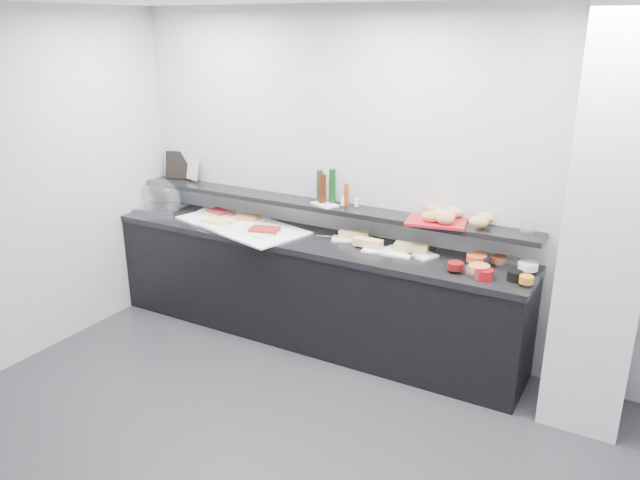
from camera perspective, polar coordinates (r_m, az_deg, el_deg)
The scene contains 56 objects.
back_wall at distance 4.91m, azimuth 7.78°, elevation 4.85°, with size 5.00×0.02×2.70m, color #ABAEB2.
column at distance 4.26m, azimuth 24.94°, elevation 0.98°, with size 0.50×0.50×2.70m, color silver.
buffet_cabinet at distance 5.25m, azimuth -1.04°, elevation -4.72°, with size 3.60×0.60×0.85m, color black.
counter_top at distance 5.08m, azimuth -1.07°, elevation -0.07°, with size 3.62×0.62×0.05m, color black.
wall_shelf at distance 5.15m, azimuth -0.09°, elevation 3.17°, with size 3.60×0.25×0.04m, color black.
cloche_base at distance 6.00m, azimuth -14.35°, elevation 2.80°, with size 0.43×0.29×0.04m, color silver.
cloche_dome at distance 6.00m, azimuth -14.34°, elevation 3.85°, with size 0.45×0.29×0.34m, color silver.
linen_runner at distance 5.42m, azimuth -7.20°, elevation 1.36°, with size 1.19×0.56×0.01m, color white.
platter_meat_a at distance 5.76m, azimuth -9.61°, elevation 2.47°, with size 0.33×0.22×0.01m, color silver.
food_meat_a at distance 5.73m, azimuth -9.23°, elevation 2.61°, with size 0.21×0.13×0.02m, color maroon.
platter_salmon at distance 5.55m, azimuth -6.36°, elevation 2.01°, with size 0.29×0.19×0.01m, color silver.
food_salmon at distance 5.52m, azimuth -6.62°, elevation 2.11°, with size 0.20×0.13×0.02m, color orange.
platter_cheese at distance 5.37m, azimuth -9.44°, elevation 1.26°, with size 0.29×0.20×0.01m, color white.
food_cheese at distance 5.45m, azimuth -9.44°, elevation 1.74°, with size 0.23×0.15×0.02m, color #FCDE62.
platter_meat_b at distance 5.17m, azimuth -5.78°, elevation 0.72°, with size 0.31×0.21×0.01m, color white.
food_meat_b at distance 5.18m, azimuth -5.10°, elevation 0.99°, with size 0.24×0.15×0.02m, color maroon.
sandwich_plate_left at distance 5.03m, azimuth 2.96°, elevation 0.07°, with size 0.32×0.14×0.01m, color white.
sandwich_food_left at distance 5.02m, azimuth 3.16°, elevation 0.49°, with size 0.24×0.09×0.06m, color #E2C276.
tongs_left at distance 5.05m, azimuth 0.54°, elevation 0.35°, with size 0.01×0.01×0.16m, color silver.
sandwich_plate_mid at distance 4.78m, azimuth 6.26°, elevation -1.06°, with size 0.39×0.17×0.01m, color white.
sandwich_food_mid at distance 4.84m, azimuth 4.39°, elevation -0.24°, with size 0.23×0.09×0.06m, color tan.
tongs_mid at distance 4.71m, azimuth 5.13°, elevation -1.15°, with size 0.01×0.01×0.16m, color #B6B8BD.
sandwich_plate_right at distance 4.81m, azimuth 8.50°, elevation -1.03°, with size 0.39×0.17×0.01m, color white.
sandwich_food_right at distance 4.78m, azimuth 8.34°, elevation -0.67°, with size 0.25×0.10×0.06m, color tan.
tongs_right at distance 4.70m, azimuth 8.17°, elevation -1.34°, with size 0.01×0.01×0.16m, color silver.
bowl_glass_fruit at distance 4.67m, azimuth 14.56°, elevation -1.71°, with size 0.16×0.16×0.07m, color silver.
fill_glass_fruit at distance 4.64m, azimuth 14.14°, elevation -1.63°, with size 0.15×0.15×0.05m, color #DB531D.
bowl_black_jam at distance 4.65m, azimuth 14.39°, elevation -1.78°, with size 0.13×0.13×0.07m, color black.
fill_black_jam at distance 4.66m, azimuth 16.03°, elevation -1.71°, with size 0.11×0.11×0.05m, color #62240E.
bowl_glass_cream at distance 4.64m, azimuth 16.78°, elevation -2.04°, with size 0.17×0.17×0.07m, color silver.
fill_glass_cream at distance 4.60m, azimuth 18.49°, elevation -2.27°, with size 0.14×0.14×0.05m, color white.
bowl_red_jam at distance 4.40m, azimuth 14.72°, elevation -3.03°, with size 0.13×0.13×0.07m, color maroon.
fill_red_jam at distance 4.47m, azimuth 12.26°, elevation -2.31°, with size 0.11×0.11×0.05m, color #5D0F0D.
bowl_glass_salmon at distance 4.42m, azimuth 14.24°, elevation -2.87°, with size 0.16×0.16×0.07m, color white.
fill_glass_salmon at distance 4.45m, azimuth 14.34°, elevation -2.54°, with size 0.14×0.14×0.05m, color orange.
bowl_black_fruit at distance 4.42m, azimuth 17.38°, elevation -3.15°, with size 0.11×0.11×0.07m, color black.
fill_black_fruit at distance 4.35m, azimuth 18.35°, elevation -3.45°, with size 0.09×0.09×0.05m, color orange.
framed_print at distance 6.11m, azimuth -12.84°, elevation 6.70°, with size 0.25×0.02×0.26m, color black.
print_art at distance 5.96m, azimuth -11.55°, elevation 6.47°, with size 0.17×0.00×0.22m, color #CBA092.
condiment_tray at distance 5.09m, azimuth 0.45°, elevation 3.28°, with size 0.22×0.14×0.01m, color white.
bottle_green_a at distance 5.14m, azimuth -0.02°, elevation 5.01°, with size 0.05×0.05×0.26m, color #103D1C.
bottle_brown at distance 5.09m, azimuth 0.20°, elevation 4.75°, with size 0.06×0.06×0.24m, color #3A180A.
bottle_green_b at distance 5.09m, azimuth 1.13°, elevation 4.97°, with size 0.05×0.05×0.28m, color #0F3714.
bottle_hot at distance 5.02m, azimuth 2.42°, elevation 4.16°, with size 0.04×0.04×0.18m, color #A4330B.
shaker_salt at distance 5.01m, azimuth 3.35°, elevation 3.46°, with size 0.03×0.03×0.07m, color white.
shaker_pepper at distance 5.03m, azimuth 2.11°, elevation 3.56°, with size 0.03×0.03×0.07m, color white.
bread_tray at distance 4.71m, azimuth 10.61°, elevation 1.67°, with size 0.43×0.30×0.02m, color #AC1221.
bread_roll_nw at distance 4.83m, azimuth 10.38°, elevation 2.77°, with size 0.14×0.09×0.08m, color #B48545.
bread_roll_n at distance 4.79m, azimuth 12.10°, elevation 2.51°, with size 0.14×0.09×0.08m, color tan.
bread_roll_ne at distance 4.70m, azimuth 14.85°, elevation 1.98°, with size 0.14×0.09×0.08m, color tan.
bread_roll_sw at distance 4.64m, azimuth 10.12°, elevation 2.11°, with size 0.15×0.09×0.08m, color #AE8042.
bread_roll_s at distance 4.61m, azimuth 11.37°, elevation 1.90°, with size 0.14×0.09×0.08m, color #BF7848.
bread_roll_se at distance 4.59m, azimuth 14.31°, elevation 1.61°, with size 0.14×0.09×0.08m, color tan.
bread_roll_midw at distance 4.72m, azimuth 11.00°, elevation 2.32°, with size 0.13×0.08×0.08m, color gold.
bread_roll_mide at distance 4.72m, azimuth 11.52°, elevation 2.29°, with size 0.16×0.10×0.08m, color tan.
carafe at distance 4.56m, azimuth 18.58°, elevation 2.25°, with size 0.11×0.11×0.30m, color white.
Camera 1 is at (1.74, -2.43, 2.55)m, focal length 35.00 mm.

